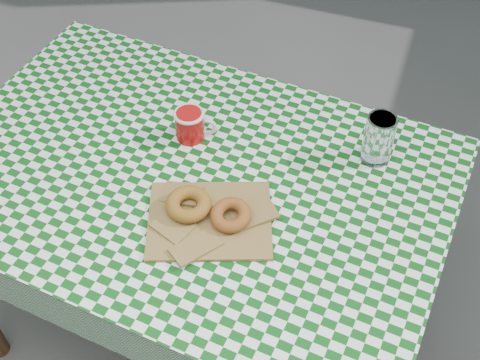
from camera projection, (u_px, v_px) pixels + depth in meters
name	position (u px, v px, depth m)	size (l,w,h in m)	color
ground	(163.00, 299.00, 2.15)	(60.00, 60.00, 0.00)	#4F504B
table	(196.00, 263.00, 1.80)	(1.23, 0.82, 0.75)	#50301B
tablecloth	(188.00, 174.00, 1.52)	(1.25, 0.84, 0.01)	#0B4B12
paper_bag	(210.00, 219.00, 1.41)	(0.28, 0.22, 0.01)	olive
bagel_front	(188.00, 204.00, 1.41)	(0.10, 0.10, 0.03)	brown
bagel_back	(231.00, 215.00, 1.39)	(0.09, 0.09, 0.03)	brown
coffee_mug	(190.00, 125.00, 1.57)	(0.14, 0.14, 0.08)	#A00B0A
drinking_glass	(378.00, 139.00, 1.50)	(0.07, 0.07, 0.13)	white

